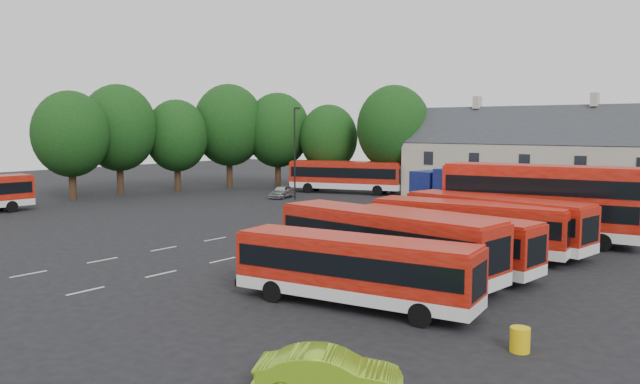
% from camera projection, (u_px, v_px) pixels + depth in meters
% --- Properties ---
extents(ground, '(140.00, 140.00, 0.00)m').
position_uv_depth(ground, '(238.00, 235.00, 40.99)').
color(ground, black).
rests_on(ground, ground).
extents(lane_markings, '(5.15, 33.80, 0.01)m').
position_uv_depth(lane_markings, '(287.00, 235.00, 41.01)').
color(lane_markings, beige).
rests_on(lane_markings, ground).
extents(treeline, '(29.92, 32.59, 12.01)m').
position_uv_depth(treeline, '(232.00, 130.00, 68.20)').
color(treeline, black).
rests_on(treeline, ground).
extents(terrace_houses, '(35.70, 7.13, 10.06)m').
position_uv_depth(terrace_houses, '(592.00, 163.00, 55.35)').
color(terrace_houses, beige).
rests_on(terrace_houses, ground).
extents(bus_row_a, '(10.12, 3.61, 2.80)m').
position_uv_depth(bus_row_a, '(354.00, 265.00, 24.39)').
color(bus_row_a, silver).
rests_on(bus_row_a, ground).
extents(bus_row_b, '(11.55, 3.75, 3.21)m').
position_uv_depth(bus_row_b, '(386.00, 239.00, 28.86)').
color(bus_row_b, silver).
rests_on(bus_row_b, ground).
extents(bus_row_c, '(10.26, 3.32, 2.85)m').
position_uv_depth(bus_row_c, '(439.00, 237.00, 30.58)').
color(bus_row_c, silver).
rests_on(bus_row_c, ground).
extents(bus_row_d, '(10.77, 3.62, 2.99)m').
position_uv_depth(bus_row_d, '(468.00, 224.00, 34.03)').
color(bus_row_d, silver).
rests_on(bus_row_d, ground).
extents(bus_row_e, '(11.15, 4.04, 3.08)m').
position_uv_depth(bus_row_e, '(495.00, 219.00, 35.64)').
color(bus_row_e, silver).
rests_on(bus_row_e, ground).
extents(bus_dd_south, '(11.84, 4.15, 4.75)m').
position_uv_depth(bus_dd_south, '(540.00, 199.00, 38.12)').
color(bus_dd_south, silver).
rests_on(bus_dd_south, ground).
extents(bus_dd_north, '(9.97, 3.86, 3.99)m').
position_uv_depth(bus_dd_north, '(553.00, 201.00, 40.59)').
color(bus_dd_north, silver).
rests_on(bus_dd_north, ground).
extents(bus_north, '(12.31, 6.24, 3.41)m').
position_uv_depth(bus_north, '(346.00, 174.00, 66.50)').
color(bus_north, silver).
rests_on(bus_north, ground).
extents(box_truck, '(8.95, 4.32, 3.76)m').
position_uv_depth(box_truck, '(463.00, 190.00, 49.01)').
color(box_truck, black).
rests_on(box_truck, ground).
extents(silver_car, '(2.42, 3.98, 1.27)m').
position_uv_depth(silver_car, '(282.00, 192.00, 62.18)').
color(silver_car, '#B5B7BD').
rests_on(silver_car, ground).
extents(lime_car, '(4.02, 3.10, 1.27)m').
position_uv_depth(lime_car, '(329.00, 374.00, 16.31)').
color(lime_car, '#83BC1D').
rests_on(lime_car, ground).
extents(grit_bin, '(0.63, 0.63, 0.79)m').
position_uv_depth(grit_bin, '(520.00, 340.00, 19.68)').
color(grit_bin, '#E3B90D').
rests_on(grit_bin, ground).
extents(lamppost, '(0.62, 0.36, 8.92)m').
position_uv_depth(lamppost, '(295.00, 151.00, 60.14)').
color(lamppost, black).
rests_on(lamppost, ground).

